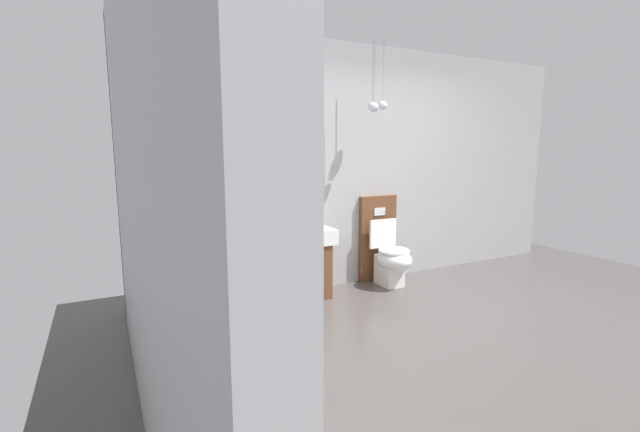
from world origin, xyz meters
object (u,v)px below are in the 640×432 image
Objects in this scene: soap_dispenser at (316,218)px; vanity_sink_right at (297,262)px; vanity_sink_left at (198,275)px; toilet at (386,251)px; toothbrush_cup at (161,233)px.

vanity_sink_right is at bearing -152.63° from soap_dispenser.
vanity_sink_left is 2.11m from toilet.
toothbrush_cup is at bearing 176.16° from toilet.
toilet reaches higher than vanity_sink_left.
vanity_sink_left is 1.00× the size of vanity_sink_right.
toilet is (1.10, -0.02, -0.01)m from vanity_sink_right.
toilet reaches higher than vanity_sink_right.
toothbrush_cup is (-2.40, 0.16, 0.41)m from toilet.
vanity_sink_right is at bearing 179.11° from toilet.
vanity_sink_right is 1.10m from toilet.
vanity_sink_right is 3.72× the size of toothbrush_cup.
toothbrush_cup is 1.12× the size of soap_dispenser.
toothbrush_cup reaches higher than vanity_sink_left.
toilet reaches higher than soap_dispenser.
soap_dispenser reaches higher than vanity_sink_left.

